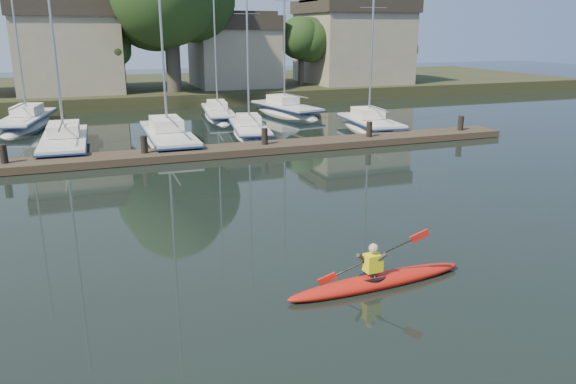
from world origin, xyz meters
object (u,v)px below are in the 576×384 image
object	(u,v)px
sailboat_1	(66,153)
sailboat_6	(218,119)
dock	(207,152)
sailboat_7	(286,116)
sailboat_4	(370,133)
kayak	(377,278)
sailboat_3	(250,137)
sailboat_2	(169,147)
sailboat_5	(27,129)

from	to	relation	value
sailboat_1	sailboat_6	world-z (taller)	sailboat_1
dock	sailboat_7	world-z (taller)	sailboat_7
sailboat_6	sailboat_1	bearing A→B (deg)	-132.69
sailboat_6	sailboat_4	bearing A→B (deg)	-40.49
dock	sailboat_6	xyz separation A→B (m)	(3.61, 12.53, -0.37)
kayak	sailboat_3	distance (m)	21.04
sailboat_2	sailboat_6	xyz separation A→B (m)	(4.88, 8.62, 0.04)
sailboat_4	sailboat_7	size ratio (longest dim) A/B	0.92
sailboat_2	sailboat_6	bearing A→B (deg)	61.22
dock	sailboat_5	size ratio (longest dim) A/B	2.14
kayak	sailboat_6	bearing A→B (deg)	79.92
sailboat_4	sailboat_7	xyz separation A→B (m)	(-2.48, 8.38, 0.00)
dock	sailboat_5	distance (m)	15.82
sailboat_6	sailboat_3	bearing A→B (deg)	-81.74
dock	sailboat_3	size ratio (longest dim) A/B	2.85
sailboat_4	sailboat_6	bearing A→B (deg)	137.45
kayak	sailboat_5	xyz separation A→B (m)	(-9.60, 28.89, -0.39)
sailboat_4	sailboat_7	bearing A→B (deg)	112.14
sailboat_1	sailboat_6	size ratio (longest dim) A/B	1.06
sailboat_2	sailboat_5	bearing A→B (deg)	130.88
dock	sailboat_1	distance (m)	7.76
sailboat_7	kayak	bearing A→B (deg)	-116.64
sailboat_1	sailboat_3	xyz separation A→B (m)	(10.27, 0.86, 0.03)
dock	sailboat_3	xyz separation A→B (m)	(3.68, 4.95, -0.38)
kayak	sailboat_1	xyz separation A→B (m)	(-7.21, 19.95, -0.39)
sailboat_6	sailboat_7	distance (m)	5.16
sailboat_4	sailboat_7	world-z (taller)	sailboat_7
sailboat_4	sailboat_6	distance (m)	11.45
sailboat_1	sailboat_3	size ratio (longest dim) A/B	1.27
sailboat_7	sailboat_4	bearing A→B (deg)	-84.06
sailboat_1	sailboat_2	world-z (taller)	sailboat_2
dock	sailboat_5	world-z (taller)	sailboat_5
sailboat_7	sailboat_3	bearing A→B (deg)	-134.96
dock	sailboat_7	size ratio (longest dim) A/B	2.45
sailboat_7	sailboat_2	bearing A→B (deg)	-150.40
sailboat_1	sailboat_3	bearing A→B (deg)	6.99
dock	sailboat_1	world-z (taller)	sailboat_1
dock	sailboat_2	size ratio (longest dim) A/B	2.07
sailboat_5	sailboat_7	bearing A→B (deg)	8.75
kayak	sailboat_6	world-z (taller)	sailboat_6
sailboat_5	dock	bearing A→B (deg)	-44.58
dock	sailboat_4	size ratio (longest dim) A/B	2.68
sailboat_3	sailboat_6	bearing A→B (deg)	100.14
sailboat_2	sailboat_4	size ratio (longest dim) A/B	1.29
sailboat_3	sailboat_7	xyz separation A→B (m)	(5.08, 7.42, -0.03)
dock	sailboat_5	bearing A→B (deg)	124.55
kayak	sailboat_5	distance (m)	30.44
sailboat_7	sailboat_1	bearing A→B (deg)	-162.21
dock	sailboat_1	xyz separation A→B (m)	(-6.58, 4.09, -0.41)
sailboat_1	sailboat_7	bearing A→B (deg)	30.54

